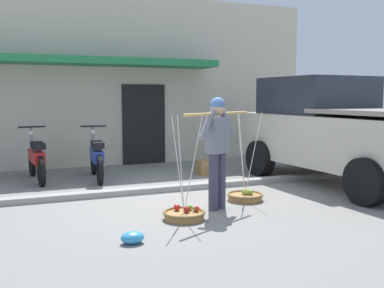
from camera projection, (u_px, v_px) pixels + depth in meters
The scene contains 11 objects.
ground_plane at pixel (169, 200), 7.27m from camera, with size 90.00×90.00×0.00m, color gray.
sidewalk_curb at pixel (156, 189), 7.91m from camera, with size 20.00×0.24×0.10m, color gray.
fruit_vendor at pixel (217, 145), 6.61m from camera, with size 1.35×0.72×1.70m.
fruit_basket_left_side at pixel (184, 214), 6.15m from camera, with size 0.60×0.60×1.45m.
fruit_basket_right_side at pixel (245, 196), 7.27m from camera, with size 0.60×0.60×1.45m.
motorcycle_nearest_shop at pixel (36, 159), 8.88m from camera, with size 0.54×1.82×1.09m.
motorcycle_second_in_row at pixel (96, 158), 9.06m from camera, with size 0.54×1.82×1.09m.
parked_truck at pixel (339, 131), 8.67m from camera, with size 2.39×4.81×2.10m.
storefront_building at pixel (53, 82), 12.61m from camera, with size 13.00×6.00×4.20m.
plastic_litter_bag at pixel (132, 238), 5.14m from camera, with size 0.28×0.22×0.14m, color #3393D1.
wooden_crate at pixel (207, 167), 9.68m from camera, with size 0.44×0.36×0.32m, color olive.
Camera 1 is at (-2.32, -6.75, 1.71)m, focal length 41.32 mm.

